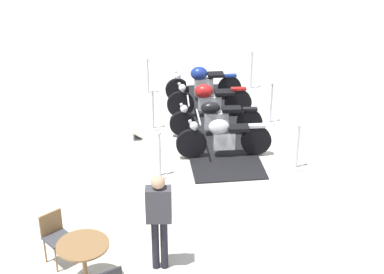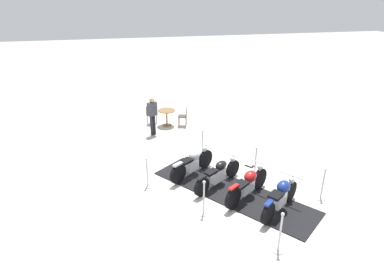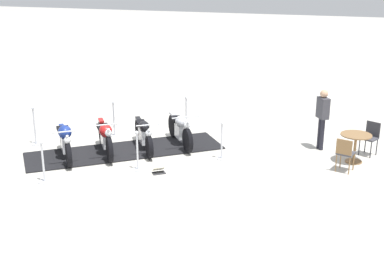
{
  "view_description": "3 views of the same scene",
  "coord_description": "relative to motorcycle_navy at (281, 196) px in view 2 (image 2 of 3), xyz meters",
  "views": [
    {
      "loc": [
        6.08,
        -11.52,
        6.14
      ],
      "look_at": [
        0.59,
        -2.02,
        0.7
      ],
      "focal_mm": 54.55,
      "sensor_mm": 36.0,
      "label": 1
    },
    {
      "loc": [
        3.3,
        8.33,
        5.83
      ],
      "look_at": [
        0.76,
        -2.23,
        1.04
      ],
      "focal_mm": 30.7,
      "sensor_mm": 36.0,
      "label": 2
    },
    {
      "loc": [
        -12.72,
        -5.92,
        5.12
      ],
      "look_at": [
        -0.5,
        -2.12,
        0.8
      ],
      "focal_mm": 49.36,
      "sensor_mm": 36.0,
      "label": 3
    }
  ],
  "objects": [
    {
      "name": "stanchion_left_front",
      "position": [
        0.78,
        1.45,
        -0.15
      ],
      "size": [
        0.32,
        0.32,
        1.14
      ],
      "color": "silver",
      "rests_on": "ground_plane"
    },
    {
      "name": "bystander_person",
      "position": [
        2.84,
        -6.48,
        0.51
      ],
      "size": [
        0.46,
        0.39,
        1.72
      ],
      "rotation": [
        0.0,
        0.0,
        2.11
      ],
      "color": "#23232D",
      "rests_on": "ground_plane"
    },
    {
      "name": "stanchion_right_mid",
      "position": [
        -0.16,
        -2.15,
        -0.15
      ],
      "size": [
        0.29,
        0.29,
        1.05
      ],
      "color": "silver",
      "rests_on": "ground_plane"
    },
    {
      "name": "ground_plane",
      "position": [
        1.01,
        -1.28,
        -0.53
      ],
      "size": [
        80.0,
        80.0,
        0.0
      ],
      "primitive_type": "plane",
      "color": "beige"
    },
    {
      "name": "stanchion_left_mid",
      "position": [
        2.17,
        -0.4,
        -0.15
      ],
      "size": [
        0.31,
        0.31,
        1.1
      ],
      "color": "silver",
      "rests_on": "ground_plane"
    },
    {
      "name": "stanchion_left_rear",
      "position": [
        3.56,
        -2.25,
        -0.2
      ],
      "size": [
        0.33,
        0.33,
        1.04
      ],
      "color": "silver",
      "rests_on": "ground_plane"
    },
    {
      "name": "motorcycle_navy",
      "position": [
        0.0,
        0.0,
        0.0
      ],
      "size": [
        1.72,
        1.32,
        0.94
      ],
      "rotation": [
        0.0,
        0.0,
        -2.51
      ],
      "color": "black",
      "rests_on": "display_platform"
    },
    {
      "name": "motorcycle_maroon",
      "position": [
        0.65,
        -0.86,
        -0.02
      ],
      "size": [
        1.83,
        1.31,
        1.0
      ],
      "rotation": [
        0.0,
        0.0,
        -2.54
      ],
      "color": "black",
      "rests_on": "display_platform"
    },
    {
      "name": "stanchion_right_front",
      "position": [
        -1.55,
        -0.3,
        -0.2
      ],
      "size": [
        0.34,
        0.34,
        1.05
      ],
      "color": "silver",
      "rests_on": "ground_plane"
    },
    {
      "name": "motorcycle_black",
      "position": [
        1.3,
        -1.73,
        -0.06
      ],
      "size": [
        1.9,
        1.3,
        0.9
      ],
      "rotation": [
        0.0,
        0.0,
        -2.56
      ],
      "color": "black",
      "rests_on": "display_platform"
    },
    {
      "name": "cafe_table",
      "position": [
        2.06,
        -7.42,
        0.06
      ],
      "size": [
        0.81,
        0.81,
        0.77
      ],
      "color": "olive",
      "rests_on": "ground_plane"
    },
    {
      "name": "display_platform",
      "position": [
        1.01,
        -1.28,
        -0.51
      ],
      "size": [
        4.5,
        5.28,
        0.03
      ],
      "primitive_type": "cube",
      "rotation": [
        0.0,
        0.0,
        -0.93
      ],
      "color": "black",
      "rests_on": "ground_plane"
    },
    {
      "name": "cafe_chair_across_table",
      "position": [
        2.79,
        -7.8,
        0.01
      ],
      "size": [
        0.54,
        0.54,
        0.91
      ],
      "rotation": [
        0.0,
        0.0,
        2.66
      ],
      "color": "#2D2D33",
      "rests_on": "ground_plane"
    },
    {
      "name": "cafe_chair_near_table",
      "position": [
        1.28,
        -7.18,
        0.0
      ],
      "size": [
        0.5,
        0.5,
        0.89
      ],
      "rotation": [
        0.0,
        0.0,
        -0.29
      ],
      "color": "olive",
      "rests_on": "ground_plane"
    },
    {
      "name": "motorcycle_chrome",
      "position": [
        1.96,
        -2.59,
        -0.02
      ],
      "size": [
        1.78,
        1.32,
        0.98
      ],
      "rotation": [
        0.0,
        0.0,
        -2.52
      ],
      "color": "black",
      "rests_on": "display_platform"
    },
    {
      "name": "stanchion_right_rear",
      "position": [
        1.23,
        -4.0,
        -0.15
      ],
      "size": [
        0.29,
        0.29,
        1.05
      ],
      "color": "silver",
      "rests_on": "ground_plane"
    },
    {
      "name": "info_placard",
      "position": [
        -0.22,
        -2.74,
        -0.47
      ],
      "size": [
        0.35,
        0.38,
        0.2
      ],
      "rotation": [
        0.0,
        0.0,
        2.22
      ],
      "color": "#333338",
      "rests_on": "ground_plane"
    }
  ]
}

